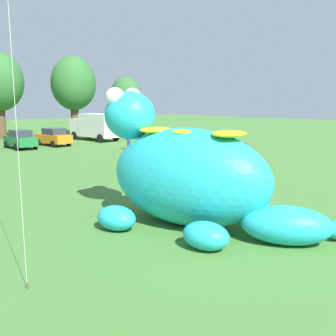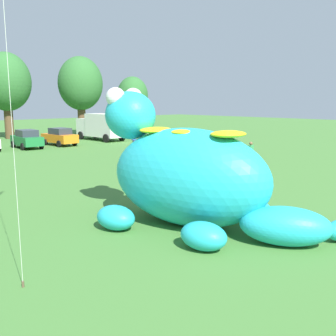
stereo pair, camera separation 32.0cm
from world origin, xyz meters
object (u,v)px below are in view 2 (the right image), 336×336
car_orange (60,137)px  spectator_mid_field (250,155)px  box_truck (101,126)px  spectator_by_cars (134,140)px  giant_inflatable_creature (188,175)px  car_green (27,139)px  spectator_near_inflatable (154,166)px

car_orange → spectator_mid_field: car_orange is taller
box_truck → spectator_mid_field: 22.05m
box_truck → spectator_mid_field: bearing=-97.8°
car_orange → box_truck: 6.02m
box_truck → spectator_by_cars: size_ratio=3.79×
giant_inflatable_creature → spectator_by_cars: size_ratio=5.26×
spectator_by_cars → box_truck: bearing=73.7°
giant_inflatable_creature → car_green: (5.38, 25.69, -0.91)m
car_green → car_orange: size_ratio=1.00×
car_green → spectator_by_cars: (6.42, -7.79, -0.01)m
car_orange → spectator_near_inflatable: 19.89m
box_truck → giant_inflatable_creature: bearing=-118.1°
giant_inflatable_creature → car_green: 26.26m
box_truck → spectator_near_inflatable: bearing=-116.8°
car_orange → spectator_by_cars: car_orange is taller
car_green → spectator_by_cars: bearing=-50.5°
giant_inflatable_creature → box_truck: 30.81m
spectator_mid_field → car_green: bearing=106.8°
car_green → spectator_mid_field: 21.27m
car_green → spectator_near_inflatable: bearing=-94.0°
car_orange → spectator_near_inflatable: size_ratio=2.46×
car_green → car_orange: bearing=0.7°
spectator_near_inflatable → spectator_by_cars: size_ratio=1.00×
car_orange → spectator_mid_field: size_ratio=2.46×
car_orange → box_truck: (5.80, 1.44, 0.74)m
car_green → box_truck: size_ratio=0.65×
giant_inflatable_creature → car_orange: (8.72, 25.73, -0.91)m
spectator_near_inflatable → spectator_mid_field: same height
spectator_near_inflatable → spectator_mid_field: 7.57m
car_green → spectator_near_inflatable: (-1.33, -19.29, -0.01)m
spectator_mid_field → spectator_by_cars: bearing=88.8°
giant_inflatable_creature → spectator_near_inflatable: size_ratio=5.26×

